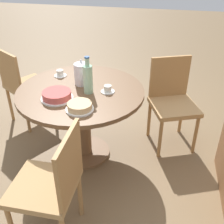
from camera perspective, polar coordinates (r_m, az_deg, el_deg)
name	(u,v)px	position (r m, az deg, el deg)	size (l,w,h in m)	color
ground_plane	(85,153)	(2.88, -5.59, -8.23)	(14.00, 14.00, 0.00)	brown
dining_table	(82,106)	(2.56, -6.21, 1.17)	(1.12, 1.12, 0.71)	brown
chair_a	(52,184)	(1.92, -12.10, -14.13)	(0.42, 0.42, 0.89)	#A87A47
chair_b	(172,100)	(2.83, 12.14, 2.35)	(0.54, 0.54, 0.89)	#A87A47
chair_c	(24,84)	(3.23, -17.50, 5.40)	(0.58, 0.58, 0.89)	#A87A47
coffee_pot	(82,73)	(2.54, -6.17, 7.84)	(0.13, 0.13, 0.24)	silver
water_bottle	(88,78)	(2.37, -4.92, 6.83)	(0.08, 0.08, 0.32)	#99C6A3
cake_main	(57,95)	(2.35, -11.14, 3.32)	(0.27, 0.27, 0.07)	white
cake_second	(80,107)	(2.17, -6.58, 1.07)	(0.22, 0.22, 0.06)	white
cup_a	(60,74)	(2.76, -10.49, 7.68)	(0.12, 0.12, 0.06)	silver
cup_b	(108,89)	(2.42, -0.88, 4.61)	(0.12, 0.12, 0.06)	silver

